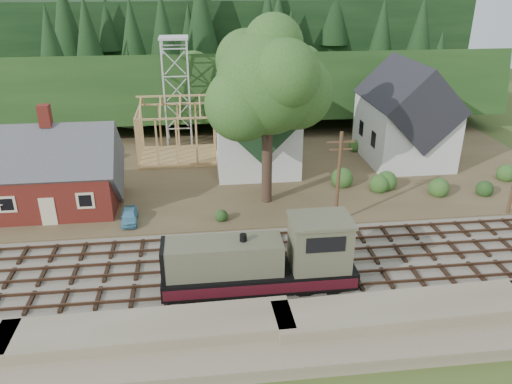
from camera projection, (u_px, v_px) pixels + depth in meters
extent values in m
plane|color=#384C1E|center=(258.00, 265.00, 35.37)|extent=(140.00, 140.00, 0.00)
cube|color=#7F7259|center=(277.00, 347.00, 27.66)|extent=(64.00, 5.00, 1.60)
cube|color=#726B5B|center=(258.00, 264.00, 35.34)|extent=(64.00, 11.00, 0.16)
cube|color=brown|center=(237.00, 170.00, 51.63)|extent=(64.00, 26.00, 0.30)
cube|color=#1E3F19|center=(223.00, 112.00, 73.45)|extent=(70.00, 28.96, 12.74)
cube|color=black|center=(218.00, 88.00, 87.95)|extent=(80.00, 20.00, 12.00)
cube|color=#5C2215|center=(57.00, 186.00, 42.71)|extent=(10.00, 7.00, 3.80)
cube|color=#4C4C51|center=(54.00, 166.00, 41.94)|extent=(10.80, 7.41, 7.41)
cube|color=#5C2215|center=(45.00, 116.00, 40.18)|extent=(0.90, 0.90, 1.80)
cube|color=beige|center=(48.00, 212.00, 39.81)|extent=(1.20, 0.06, 2.40)
cube|color=silver|center=(254.00, 133.00, 52.29)|extent=(8.00, 12.00, 6.40)
cube|color=#173319|center=(254.00, 103.00, 50.99)|extent=(8.40, 12.96, 8.40)
cube|color=silver|center=(261.00, 97.00, 44.73)|extent=(2.40, 2.40, 4.00)
cone|color=#173319|center=(261.00, 60.00, 43.38)|extent=(5.37, 5.37, 2.60)
cube|color=silver|center=(404.00, 130.00, 53.12)|extent=(8.00, 10.00, 6.40)
cube|color=black|center=(407.00, 101.00, 51.81)|extent=(8.40, 10.80, 8.40)
cube|color=tan|center=(179.00, 156.00, 54.44)|extent=(8.00, 6.00, 0.50)
cube|color=tan|center=(175.00, 96.00, 51.73)|extent=(8.00, 0.18, 0.18)
cube|color=silver|center=(164.00, 95.00, 56.11)|extent=(0.18, 0.18, 12.00)
cube|color=silver|center=(189.00, 94.00, 56.42)|extent=(0.18, 0.18, 12.00)
cube|color=silver|center=(165.00, 89.00, 58.65)|extent=(0.18, 0.18, 12.00)
cube|color=silver|center=(189.00, 89.00, 58.96)|extent=(0.18, 0.18, 12.00)
cube|color=silver|center=(173.00, 38.00, 55.09)|extent=(3.20, 3.20, 0.25)
cylinder|color=#38281E|center=(267.00, 159.00, 42.90)|extent=(0.90, 0.90, 8.00)
sphere|color=#2C5921|center=(268.00, 83.00, 40.25)|extent=(8.40, 8.40, 8.40)
sphere|color=#2C5921|center=(295.00, 92.00, 41.83)|extent=(6.40, 6.40, 6.40)
sphere|color=#2C5921|center=(242.00, 105.00, 39.90)|extent=(6.00, 6.00, 6.00)
cylinder|color=#4C331E|center=(338.00, 181.00, 39.21)|extent=(0.28, 0.28, 8.00)
cube|color=#4C331E|center=(341.00, 142.00, 37.91)|extent=(2.20, 0.12, 0.12)
cube|color=#4C331E|center=(341.00, 149.00, 38.15)|extent=(1.80, 0.12, 0.12)
cube|color=black|center=(259.00, 286.00, 32.48)|extent=(12.20, 2.54, 0.36)
cube|color=black|center=(259.00, 276.00, 32.18)|extent=(12.20, 2.95, 1.12)
cube|color=#5A5C43|center=(224.00, 257.00, 31.28)|extent=(7.32, 2.34, 2.14)
cube|color=#5A5C43|center=(320.00, 243.00, 31.71)|extent=(3.66, 2.85, 3.25)
cube|color=#5A5C43|center=(321.00, 220.00, 31.03)|extent=(3.86, 3.05, 0.20)
cube|color=black|center=(326.00, 245.00, 30.11)|extent=(2.44, 0.06, 1.02)
cube|color=#440E17|center=(262.00, 290.00, 30.83)|extent=(12.20, 0.04, 0.71)
cube|color=#440E17|center=(257.00, 264.00, 33.54)|extent=(12.20, 0.04, 0.71)
cylinder|color=black|center=(243.00, 239.00, 30.93)|extent=(0.45, 0.45, 0.71)
imported|color=#61B0D0|center=(129.00, 216.00, 40.58)|extent=(1.49, 3.28, 1.09)
imported|color=red|center=(420.00, 151.00, 54.90)|extent=(4.26, 2.25, 1.14)
cylinder|color=silver|center=(0.00, 210.00, 40.18)|extent=(0.10, 0.10, 2.25)
cylinder|color=tan|center=(2.00, 218.00, 40.45)|extent=(1.43, 1.43, 0.08)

